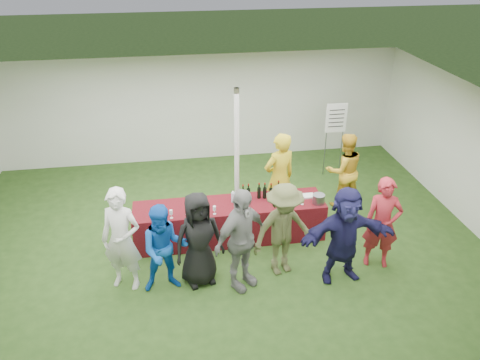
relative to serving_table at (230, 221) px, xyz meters
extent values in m
plane|color=#284719|center=(-0.22, -0.27, -0.38)|extent=(60.00, 60.00, 0.00)
plane|color=white|center=(-0.22, 3.73, 0.97)|extent=(10.00, 0.00, 10.00)
plane|color=white|center=(4.78, -0.27, 0.97)|extent=(0.00, 8.00, 8.00)
plane|color=white|center=(-0.22, -0.27, 2.33)|extent=(10.00, 10.00, 0.00)
cylinder|color=silver|center=(0.28, 0.93, 0.98)|extent=(0.10, 0.10, 2.70)
cube|color=maroon|center=(0.00, 0.00, 0.00)|extent=(3.60, 0.80, 0.75)
cylinder|color=black|center=(0.28, 0.13, 0.48)|extent=(0.07, 0.07, 0.22)
cylinder|color=black|center=(0.28, 0.13, 0.64)|extent=(0.03, 0.03, 0.08)
cylinder|color=maroon|center=(0.28, 0.13, 0.69)|extent=(0.03, 0.03, 0.02)
cylinder|color=black|center=(0.38, 0.14, 0.48)|extent=(0.07, 0.07, 0.22)
cylinder|color=black|center=(0.38, 0.14, 0.64)|extent=(0.03, 0.03, 0.08)
cylinder|color=maroon|center=(0.38, 0.14, 0.69)|extent=(0.03, 0.03, 0.02)
cylinder|color=black|center=(0.59, 0.15, 0.48)|extent=(0.07, 0.07, 0.22)
cylinder|color=black|center=(0.59, 0.15, 0.64)|extent=(0.03, 0.03, 0.08)
cylinder|color=maroon|center=(0.59, 0.15, 0.69)|extent=(0.03, 0.03, 0.02)
cylinder|color=black|center=(0.70, 0.13, 0.48)|extent=(0.07, 0.07, 0.22)
cylinder|color=black|center=(0.70, 0.13, 0.64)|extent=(0.03, 0.03, 0.08)
cylinder|color=maroon|center=(0.70, 0.13, 0.69)|extent=(0.03, 0.03, 0.02)
cylinder|color=black|center=(0.81, 0.09, 0.48)|extent=(0.07, 0.07, 0.22)
cylinder|color=black|center=(0.81, 0.09, 0.64)|extent=(0.03, 0.03, 0.08)
cylinder|color=maroon|center=(0.81, 0.09, 0.69)|extent=(0.03, 0.03, 0.02)
cylinder|color=black|center=(0.98, 0.18, 0.48)|extent=(0.07, 0.07, 0.22)
cylinder|color=black|center=(0.98, 0.18, 0.64)|extent=(0.03, 0.03, 0.08)
cylinder|color=maroon|center=(0.98, 0.18, 0.69)|extent=(0.03, 0.03, 0.02)
cylinder|color=silver|center=(-1.39, -0.24, 0.38)|extent=(0.06, 0.06, 0.00)
cylinder|color=silver|center=(-1.39, -0.24, 0.42)|extent=(0.01, 0.01, 0.07)
cylinder|color=silver|center=(-1.39, -0.24, 0.50)|extent=(0.06, 0.06, 0.08)
cylinder|color=#400609|center=(-1.39, -0.24, 0.47)|extent=(0.05, 0.05, 0.02)
cylinder|color=silver|center=(-1.09, -0.30, 0.38)|extent=(0.06, 0.06, 0.00)
cylinder|color=silver|center=(-1.09, -0.30, 0.42)|extent=(0.01, 0.01, 0.07)
cylinder|color=silver|center=(-1.09, -0.30, 0.50)|extent=(0.06, 0.06, 0.08)
cylinder|color=#400609|center=(-1.09, -0.30, 0.47)|extent=(0.05, 0.05, 0.02)
cylinder|color=silver|center=(-0.81, -0.23, 0.38)|extent=(0.06, 0.06, 0.00)
cylinder|color=silver|center=(-0.81, -0.23, 0.42)|extent=(0.01, 0.01, 0.07)
cylinder|color=silver|center=(-0.81, -0.23, 0.50)|extent=(0.06, 0.06, 0.08)
cylinder|color=#400609|center=(-0.81, -0.23, 0.47)|extent=(0.05, 0.05, 0.02)
cylinder|color=silver|center=(-0.31, -0.29, 0.38)|extent=(0.06, 0.06, 0.00)
cylinder|color=silver|center=(-0.31, -0.29, 0.42)|extent=(0.01, 0.01, 0.07)
cylinder|color=silver|center=(-0.31, -0.29, 0.50)|extent=(0.06, 0.06, 0.08)
cylinder|color=silver|center=(1.35, -0.21, 0.38)|extent=(0.06, 0.06, 0.00)
cylinder|color=silver|center=(1.35, -0.21, 0.42)|extent=(0.01, 0.01, 0.07)
cylinder|color=silver|center=(1.35, -0.21, 0.50)|extent=(0.06, 0.06, 0.08)
cylinder|color=#400609|center=(1.35, -0.21, 0.47)|extent=(0.05, 0.05, 0.02)
cylinder|color=silver|center=(0.08, 0.08, 0.47)|extent=(0.07, 0.07, 0.20)
cylinder|color=silver|center=(0.08, 0.08, 0.59)|extent=(0.03, 0.03, 0.03)
cube|color=white|center=(1.53, 0.05, 0.39)|extent=(0.25, 0.18, 0.03)
cylinder|color=slate|center=(1.66, -0.22, 0.46)|extent=(0.23, 0.23, 0.18)
cylinder|color=slate|center=(2.63, 2.30, 0.18)|extent=(0.02, 0.02, 1.10)
cylinder|color=slate|center=(3.03, 2.30, 0.18)|extent=(0.02, 0.02, 1.10)
cube|color=white|center=(2.83, 2.30, 1.07)|extent=(0.50, 0.02, 0.70)
cube|color=black|center=(2.83, 2.28, 1.27)|extent=(0.36, 0.01, 0.02)
cube|color=black|center=(2.83, 2.28, 1.17)|extent=(0.36, 0.01, 0.02)
cube|color=black|center=(2.83, 2.28, 1.07)|extent=(0.36, 0.01, 0.02)
cube|color=black|center=(2.83, 2.28, 0.97)|extent=(0.36, 0.01, 0.02)
cube|color=black|center=(2.83, 2.28, 0.88)|extent=(0.36, 0.01, 0.02)
imported|color=gold|center=(1.06, 0.49, 0.58)|extent=(0.81, 0.67, 1.91)
imported|color=gold|center=(2.56, 0.87, 0.45)|extent=(0.84, 0.68, 1.65)
imported|color=silver|center=(-1.89, -1.09, 0.54)|extent=(0.77, 0.63, 1.82)
imported|color=#1050B6|center=(-1.23, -1.26, 0.41)|extent=(0.79, 0.63, 1.57)
imported|color=black|center=(-0.67, -1.17, 0.47)|extent=(0.93, 0.72, 1.68)
imported|color=gray|center=(-0.01, -1.40, 0.54)|extent=(1.13, 0.97, 1.83)
imported|color=#4D512D|center=(0.75, -1.15, 0.48)|extent=(1.23, 0.90, 1.71)
imported|color=#1A1946|center=(1.70, -1.47, 0.49)|extent=(1.63, 0.60, 1.73)
imported|color=#A5222B|center=(2.48, -1.21, 0.47)|extent=(0.71, 0.57, 1.70)
camera|label=1|loc=(-1.00, -7.46, 4.89)|focal=35.00mm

